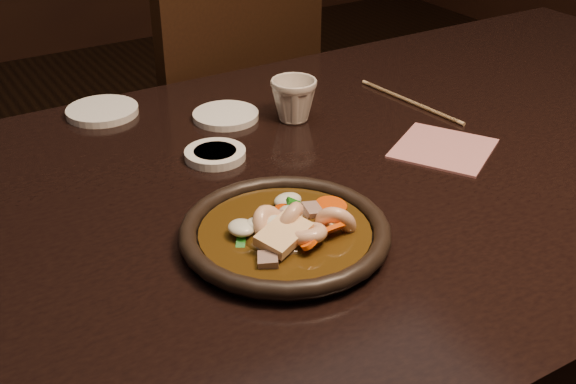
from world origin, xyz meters
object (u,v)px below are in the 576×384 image
tea_cup (294,99)px  table (411,190)px  chair (212,135)px  plate (285,233)px

tea_cup → table: bearing=-60.3°
tea_cup → chair: bearing=82.3°
table → plate: 0.35m
table → plate: (-0.31, -0.12, 0.09)m
chair → plate: bearing=57.9°
table → chair: (-0.04, 0.65, -0.15)m
chair → table: bearing=80.7°
chair → tea_cup: bearing=69.2°
chair → plate: (-0.27, -0.78, 0.24)m
chair → tea_cup: size_ratio=12.35×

